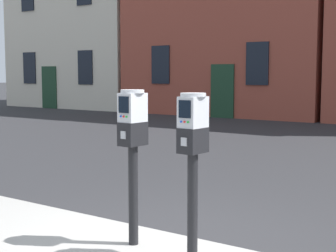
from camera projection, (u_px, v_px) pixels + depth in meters
The scene contains 3 objects.
parking_meter_near_kerb at pixel (133, 139), 4.56m from camera, with size 0.23×0.26×1.44m.
parking_meter_twin_adjacent at pixel (193, 146), 4.20m from camera, with size 0.23×0.26×1.43m.
townhouse_green_painted at pixel (101, 3), 27.01m from camera, with size 7.86×6.86×11.06m.
Camera 1 is at (2.61, -3.82, 1.72)m, focal length 53.30 mm.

